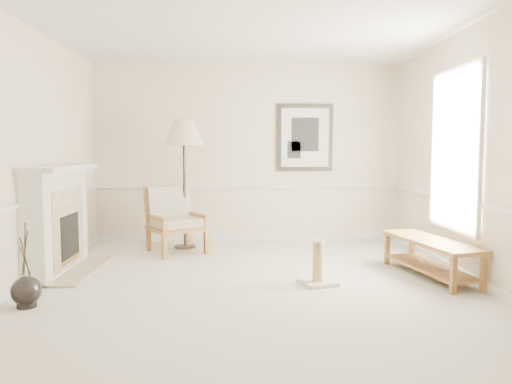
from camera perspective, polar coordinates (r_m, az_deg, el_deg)
ground at (r=5.70m, az=-0.60°, el=-10.37°), size 5.50×5.50×0.00m
room at (r=5.60m, az=0.80°, el=8.63°), size 5.04×5.54×2.92m
fireplace at (r=6.55m, az=-21.71°, el=-3.01°), size 0.64×1.64×1.31m
floor_vase at (r=5.29m, az=-24.77°, el=-10.32°), size 0.28×0.28×0.82m
armchair at (r=7.45m, az=-9.39°, el=-2.79°), size 1.01×1.03×0.96m
floor_lamp at (r=7.61m, az=-8.24°, el=6.32°), size 0.65×0.65×1.95m
bench at (r=6.26m, az=19.29°, el=-6.48°), size 0.76×1.62×0.45m
scratching_post at (r=5.64m, az=7.07°, el=-8.91°), size 0.46×0.46×0.51m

